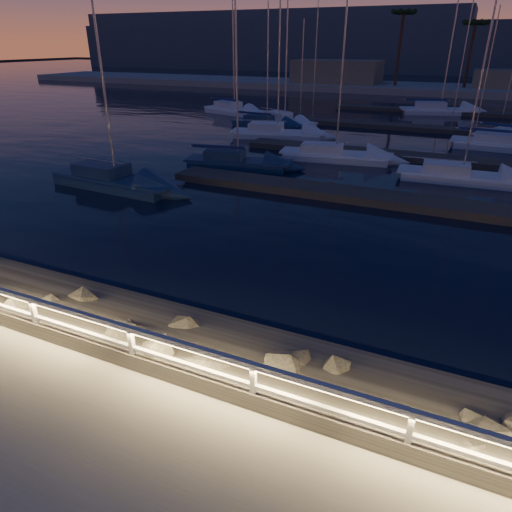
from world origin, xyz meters
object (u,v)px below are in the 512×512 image
(sailboat_f, at_px, (275,132))
(sailboat_i, at_px, (233,110))
(guard_rail, at_px, (206,360))
(sailboat_l, at_px, (510,144))
(sailboat_a, at_px, (235,161))
(sailboat_n, at_px, (438,110))
(sailboat_j, at_px, (265,123))
(sailboat_b, at_px, (113,179))
(sailboat_g, at_px, (333,154))
(sailboat_c, at_px, (458,175))
(sailboat_e, at_px, (283,120))

(sailboat_f, height_order, sailboat_i, sailboat_i)
(guard_rail, bearing_deg, sailboat_l, 77.85)
(sailboat_a, relative_size, sailboat_n, 0.79)
(guard_rail, xyz_separation_m, sailboat_a, (-9.10, 19.07, -0.95))
(sailboat_i, xyz_separation_m, sailboat_j, (6.79, -6.64, -0.06))
(guard_rail, relative_size, sailboat_l, 3.02)
(sailboat_f, relative_size, sailboat_i, 0.99)
(guard_rail, height_order, sailboat_i, sailboat_i)
(sailboat_b, relative_size, sailboat_n, 0.92)
(sailboat_b, relative_size, sailboat_g, 1.05)
(sailboat_c, height_order, sailboat_l, sailboat_l)
(guard_rail, height_order, sailboat_j, sailboat_j)
(sailboat_g, bearing_deg, sailboat_e, 116.69)
(sailboat_a, distance_m, sailboat_n, 32.03)
(sailboat_e, distance_m, sailboat_g, 14.56)
(sailboat_a, relative_size, sailboat_b, 0.86)
(sailboat_a, height_order, sailboat_l, sailboat_l)
(sailboat_n, bearing_deg, sailboat_l, -85.78)
(sailboat_i, bearing_deg, sailboat_a, -45.08)
(sailboat_n, bearing_deg, guard_rail, -106.77)
(sailboat_e, bearing_deg, sailboat_f, -51.34)
(sailboat_c, relative_size, sailboat_l, 0.82)
(sailboat_e, bearing_deg, guard_rail, -47.76)
(sailboat_a, height_order, sailboat_i, sailboat_i)
(sailboat_i, height_order, sailboat_l, sailboat_l)
(sailboat_a, height_order, sailboat_f, sailboat_f)
(sailboat_a, xyz_separation_m, sailboat_n, (9.56, 30.57, 0.05))
(guard_rail, relative_size, sailboat_a, 3.88)
(sailboat_a, bearing_deg, sailboat_e, 88.71)
(sailboat_a, bearing_deg, sailboat_g, 30.29)
(sailboat_a, relative_size, sailboat_c, 0.95)
(guard_rail, height_order, sailboat_e, sailboat_e)
(sailboat_g, height_order, sailboat_i, sailboat_i)
(sailboat_i, height_order, sailboat_j, sailboat_i)
(sailboat_f, relative_size, sailboat_g, 1.04)
(sailboat_l, bearing_deg, sailboat_a, -137.64)
(sailboat_j, bearing_deg, sailboat_c, -28.95)
(sailboat_l, bearing_deg, sailboat_c, -102.96)
(guard_rail, xyz_separation_m, sailboat_f, (-10.64, 29.40, -0.94))
(sailboat_a, xyz_separation_m, sailboat_b, (-4.26, -6.48, 0.02))
(sailboat_c, bearing_deg, sailboat_l, 71.00)
(sailboat_a, relative_size, sailboat_j, 0.97)
(sailboat_e, height_order, sailboat_f, sailboat_f)
(sailboat_l, bearing_deg, guard_rail, -99.21)
(sailboat_i, bearing_deg, sailboat_j, -27.04)
(sailboat_b, bearing_deg, sailboat_e, 91.06)
(sailboat_e, bearing_deg, sailboat_j, -90.80)
(sailboat_e, distance_m, sailboat_l, 19.63)
(sailboat_a, height_order, sailboat_b, sailboat_b)
(sailboat_e, relative_size, sailboat_n, 0.81)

